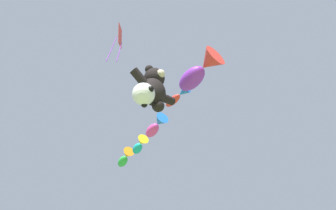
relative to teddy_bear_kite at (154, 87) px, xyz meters
name	(u,v)px	position (x,y,z in m)	size (l,w,h in m)	color
teddy_bear_kite	(154,87)	(0.00, 0.00, 0.00)	(2.39, 1.05, 2.43)	black
soccer_ball_kite	(144,94)	(-0.60, -0.18, -1.22)	(0.93, 0.93, 0.86)	white
fish_kite_violet	(200,70)	(1.59, -1.38, 1.59)	(1.33, 2.50, 1.14)	purple
fish_kite_crimson	(178,96)	(2.08, 0.50, 1.79)	(0.56, 1.58, 0.52)	red
fish_kite_magenta	(156,126)	(2.68, 2.75, 1.69)	(1.07, 1.82, 0.75)	#E53F9E
fish_kite_teal	(140,145)	(3.22, 4.77, 1.88)	(1.04, 1.54, 0.67)	#19ADB2
fish_kite_emerald	(125,158)	(3.83, 7.04, 2.56)	(1.18, 1.85, 0.74)	green
diamond_kite	(119,38)	(-1.97, 0.30, 2.13)	(0.91, 0.96, 2.98)	red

